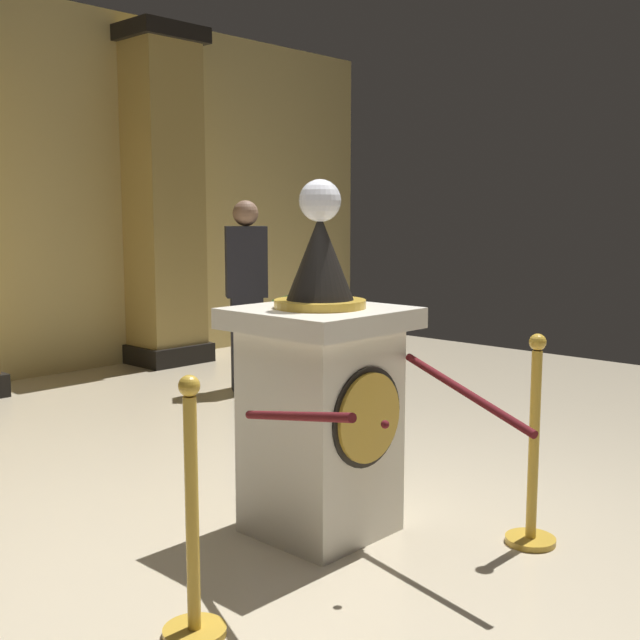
# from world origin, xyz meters

# --- Properties ---
(ground_plane) EXTENTS (11.23, 11.23, 0.00)m
(ground_plane) POSITION_xyz_m (0.00, 0.00, 0.00)
(ground_plane) COLOR beige
(pedestal_clock) EXTENTS (0.74, 0.74, 1.73)m
(pedestal_clock) POSITION_xyz_m (0.14, 0.10, 0.68)
(pedestal_clock) COLOR silver
(pedestal_clock) RESTS_ON ground_plane
(stanchion_near) EXTENTS (0.24, 0.24, 1.00)m
(stanchion_near) POSITION_xyz_m (-0.91, -0.24, 0.35)
(stanchion_near) COLOR gold
(stanchion_near) RESTS_ON ground_plane
(stanchion_far) EXTENTS (0.24, 0.24, 1.02)m
(stanchion_far) POSITION_xyz_m (0.71, -0.74, 0.36)
(stanchion_far) COLOR gold
(stanchion_far) RESTS_ON ground_plane
(velvet_rope) EXTENTS (1.10, 1.08, 0.22)m
(velvet_rope) POSITION_xyz_m (-0.10, -0.49, 0.79)
(velvet_rope) COLOR #591419
(column_right) EXTENTS (0.80, 0.80, 3.47)m
(column_right) POSITION_xyz_m (2.33, 4.47, 1.72)
(column_right) COLOR black
(column_right) RESTS_ON ground_plane
(potted_palm_right) EXTENTS (0.68, 0.65, 0.99)m
(potted_palm_right) POSITION_xyz_m (2.31, 2.32, 0.34)
(potted_palm_right) COLOR #4C3828
(potted_palm_right) RESTS_ON ground_plane
(bystander_guest) EXTENTS (0.42, 0.39, 1.70)m
(bystander_guest) POSITION_xyz_m (2.04, 2.80, 0.90)
(bystander_guest) COLOR #26262D
(bystander_guest) RESTS_ON ground_plane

